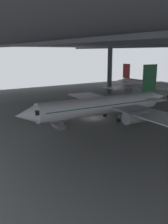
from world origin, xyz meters
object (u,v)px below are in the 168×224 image
(boarding_stairs, at_px, (58,124))
(crew_worker_by_stairs, at_px, (65,121))
(airplane_main, at_px, (104,105))
(airplane_distant, at_px, (148,85))

(boarding_stairs, relative_size, crew_worker_by_stairs, 2.78)
(airplane_main, height_order, crew_worker_by_stairs, airplane_main)
(boarding_stairs, relative_size, airplane_distant, 0.15)
(boarding_stairs, bearing_deg, airplane_distant, 112.41)
(boarding_stairs, distance_m, crew_worker_by_stairs, 1.77)
(crew_worker_by_stairs, distance_m, airplane_distant, 46.79)
(boarding_stairs, xyz_separation_m, crew_worker_by_stairs, (-0.34, 1.72, 0.24))
(crew_worker_by_stairs, bearing_deg, airplane_distant, 112.84)
(airplane_main, distance_m, airplane_distant, 39.53)
(airplane_distant, bearing_deg, airplane_main, -60.37)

